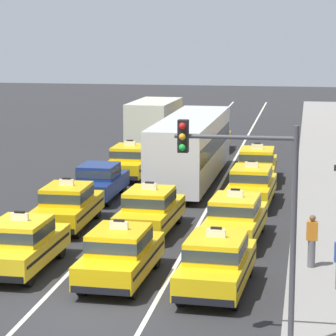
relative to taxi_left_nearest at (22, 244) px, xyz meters
name	(u,v)px	position (x,y,z in m)	size (l,w,h in m)	color
ground_plane	(87,317)	(3.13, -3.68, -0.88)	(160.00, 160.00, 0.00)	#2B2B2D
lane_stripe_left_center	(161,177)	(1.53, 16.32, -0.87)	(0.14, 80.00, 0.01)	silver
lane_stripe_center_right	(224,179)	(4.73, 16.32, -0.87)	(0.14, 80.00, 0.01)	silver
taxi_left_nearest	(22,244)	(0.00, 0.00, 0.00)	(1.87, 4.58, 1.96)	black
taxi_left_second	(68,205)	(-0.16, 5.62, 0.00)	(1.88, 4.59, 1.96)	black
sedan_left_third	(99,180)	(-0.25, 10.76, -0.03)	(1.81, 4.32, 1.58)	black
taxi_left_fourth	(130,161)	(0.05, 15.89, 0.00)	(1.86, 4.58, 1.96)	black
box_truck_left_fifth	(157,125)	(0.06, 23.30, 0.90)	(2.53, 7.05, 3.27)	black
sedan_left_sixth	(176,125)	(-0.02, 30.59, -0.03)	(1.82, 4.32, 1.58)	black
taxi_center_nearest	(120,253)	(3.33, -0.55, 0.00)	(1.95, 4.61, 1.96)	black
taxi_center_second	(150,210)	(3.10, 5.38, 0.00)	(1.99, 4.63, 1.96)	black
bus_center_third	(191,146)	(3.24, 15.16, 0.94)	(2.69, 11.24, 3.22)	black
taxi_center_fourth	(211,138)	(3.06, 24.84, 0.00)	(2.02, 4.64, 1.96)	black
taxi_right_nearest	(216,262)	(6.31, -0.95, 0.00)	(2.04, 4.64, 1.96)	black
taxi_right_second	(235,218)	(6.36, 4.65, 0.00)	(2.07, 4.66, 1.96)	black
taxi_right_third	(251,185)	(6.50, 10.74, 0.00)	(1.98, 4.62, 1.96)	black
taxi_right_fourth	(257,164)	(6.41, 15.99, 0.00)	(1.86, 4.58, 1.96)	black
pedestrian_mid_block	(312,241)	(9.07, 1.44, 0.13)	(0.36, 0.24, 1.69)	slate
traffic_light_pole	(252,196)	(7.62, -5.34, 2.94)	(2.87, 0.33, 5.58)	#47474C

